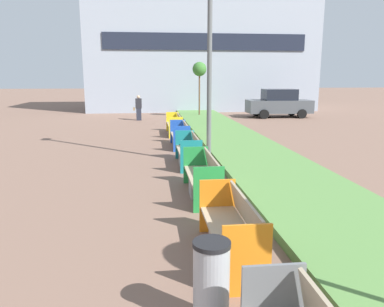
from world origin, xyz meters
name	(u,v)px	position (x,y,z in m)	size (l,w,h in m)	color
planter_grass_strip	(269,167)	(3.20, 12.00, 0.09)	(2.80, 120.00, 0.18)	#568442
building_backdrop	(200,51)	(4.00, 33.23, 4.69)	(17.80, 6.92, 9.38)	#939EAD
bench_orange_frame	(232,235)	(0.94, 6.79, 0.37)	(0.65, 2.04, 0.94)	gray
bench_green_frame	(203,180)	(0.94, 9.80, 0.37)	(0.65, 2.17, 0.94)	gray
bench_teal_frame	(189,154)	(0.94, 12.82, 0.36)	(0.65, 2.00, 0.94)	gray
bench_blue_frame	(181,137)	(0.94, 15.90, 0.36)	(0.65, 1.99, 0.94)	gray
bench_yellow_frame	(175,126)	(0.94, 19.13, 0.38)	(0.65, 2.41, 0.94)	gray
litter_bin	(211,284)	(0.38, 5.31, 0.49)	(0.41, 0.41, 0.97)	#9EA0A5
street_lamp_post	(210,26)	(1.55, 12.85, 4.10)	(0.24, 0.44, 7.44)	#56595B
sapling_tree_far	(199,70)	(3.07, 26.46, 3.09)	(0.92, 0.92, 3.61)	brown
pedestrian_walking	(139,108)	(-0.90, 25.11, 0.78)	(0.53, 0.24, 1.55)	#232633
parked_car_distant	(279,103)	(8.34, 25.92, 0.91)	(4.26, 2.00, 1.86)	#474C51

